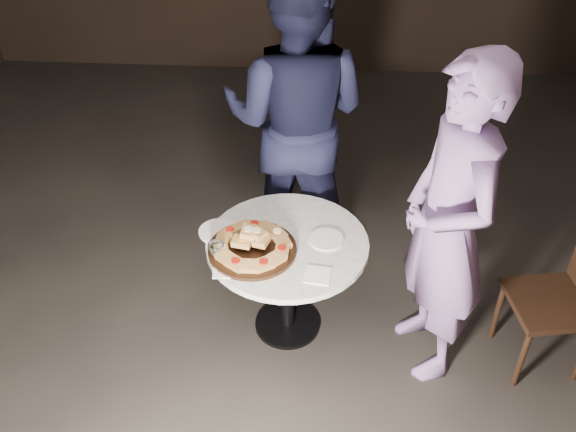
{
  "coord_description": "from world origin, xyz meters",
  "views": [
    {
      "loc": [
        0.31,
        -2.49,
        2.81
      ],
      "look_at": [
        0.15,
        0.11,
        0.77
      ],
      "focal_mm": 40.0,
      "sensor_mm": 36.0,
      "label": 1
    }
  ],
  "objects_px": {
    "focaccia_pile": "(252,243)",
    "diner_teal": "(447,228)",
    "table": "(287,258)",
    "chair_far": "(301,139)",
    "chair_right": "(569,293)",
    "diner_navy": "(296,118)",
    "serving_board": "(252,249)",
    "water_glass": "(216,250)"
  },
  "relations": [
    {
      "from": "focaccia_pile",
      "to": "diner_teal",
      "type": "height_order",
      "value": "diner_teal"
    },
    {
      "from": "table",
      "to": "chair_far",
      "type": "height_order",
      "value": "chair_far"
    },
    {
      "from": "chair_right",
      "to": "diner_navy",
      "type": "distance_m",
      "value": 1.76
    },
    {
      "from": "serving_board",
      "to": "table",
      "type": "bearing_deg",
      "value": 26.31
    },
    {
      "from": "table",
      "to": "serving_board",
      "type": "distance_m",
      "value": 0.23
    },
    {
      "from": "diner_teal",
      "to": "chair_far",
      "type": "bearing_deg",
      "value": -168.78
    },
    {
      "from": "diner_teal",
      "to": "water_glass",
      "type": "bearing_deg",
      "value": -107.1
    },
    {
      "from": "table",
      "to": "chair_far",
      "type": "distance_m",
      "value": 1.3
    },
    {
      "from": "table",
      "to": "diner_teal",
      "type": "bearing_deg",
      "value": -10.62
    },
    {
      "from": "serving_board",
      "to": "water_glass",
      "type": "relative_size",
      "value": 5.47
    },
    {
      "from": "diner_navy",
      "to": "focaccia_pile",
      "type": "bearing_deg",
      "value": 89.81
    },
    {
      "from": "water_glass",
      "to": "diner_teal",
      "type": "distance_m",
      "value": 1.14
    },
    {
      "from": "chair_far",
      "to": "chair_right",
      "type": "bearing_deg",
      "value": 129.39
    },
    {
      "from": "water_glass",
      "to": "focaccia_pile",
      "type": "bearing_deg",
      "value": 16.77
    },
    {
      "from": "table",
      "to": "serving_board",
      "type": "relative_size",
      "value": 1.92
    },
    {
      "from": "diner_navy",
      "to": "diner_teal",
      "type": "xyz_separation_m",
      "value": [
        0.77,
        -0.9,
        -0.06
      ]
    },
    {
      "from": "table",
      "to": "diner_teal",
      "type": "xyz_separation_m",
      "value": [
        0.77,
        -0.14,
        0.37
      ]
    },
    {
      "from": "serving_board",
      "to": "diner_navy",
      "type": "distance_m",
      "value": 0.91
    },
    {
      "from": "diner_teal",
      "to": "table",
      "type": "bearing_deg",
      "value": -117.17
    },
    {
      "from": "focaccia_pile",
      "to": "chair_far",
      "type": "distance_m",
      "value": 1.41
    },
    {
      "from": "serving_board",
      "to": "focaccia_pile",
      "type": "height_order",
      "value": "focaccia_pile"
    },
    {
      "from": "focaccia_pile",
      "to": "chair_right",
      "type": "relative_size",
      "value": 0.49
    },
    {
      "from": "serving_board",
      "to": "diner_teal",
      "type": "bearing_deg",
      "value": -3.53
    },
    {
      "from": "water_glass",
      "to": "chair_right",
      "type": "bearing_deg",
      "value": 0.14
    },
    {
      "from": "chair_far",
      "to": "diner_teal",
      "type": "distance_m",
      "value": 1.68
    },
    {
      "from": "table",
      "to": "serving_board",
      "type": "height_order",
      "value": "serving_board"
    },
    {
      "from": "chair_right",
      "to": "table",
      "type": "bearing_deg",
      "value": -105.07
    },
    {
      "from": "water_glass",
      "to": "serving_board",
      "type": "bearing_deg",
      "value": 15.05
    },
    {
      "from": "focaccia_pile",
      "to": "chair_right",
      "type": "height_order",
      "value": "chair_right"
    },
    {
      "from": "focaccia_pile",
      "to": "chair_far",
      "type": "relative_size",
      "value": 0.49
    },
    {
      "from": "water_glass",
      "to": "chair_far",
      "type": "distance_m",
      "value": 1.49
    },
    {
      "from": "table",
      "to": "chair_far",
      "type": "relative_size",
      "value": 1.06
    },
    {
      "from": "diner_teal",
      "to": "diner_navy",
      "type": "bearing_deg",
      "value": -156.04
    },
    {
      "from": "table",
      "to": "diner_teal",
      "type": "distance_m",
      "value": 0.87
    },
    {
      "from": "chair_far",
      "to": "diner_navy",
      "type": "height_order",
      "value": "diner_navy"
    },
    {
      "from": "water_glass",
      "to": "chair_far",
      "type": "height_order",
      "value": "chair_far"
    },
    {
      "from": "focaccia_pile",
      "to": "diner_teal",
      "type": "relative_size",
      "value": 0.23
    },
    {
      "from": "water_glass",
      "to": "chair_right",
      "type": "distance_m",
      "value": 1.81
    },
    {
      "from": "serving_board",
      "to": "water_glass",
      "type": "distance_m",
      "value": 0.18
    },
    {
      "from": "focaccia_pile",
      "to": "diner_navy",
      "type": "xyz_separation_m",
      "value": [
        0.18,
        0.84,
        0.26
      ]
    },
    {
      "from": "water_glass",
      "to": "table",
      "type": "bearing_deg",
      "value": 20.86
    },
    {
      "from": "serving_board",
      "to": "chair_far",
      "type": "height_order",
      "value": "chair_far"
    }
  ]
}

